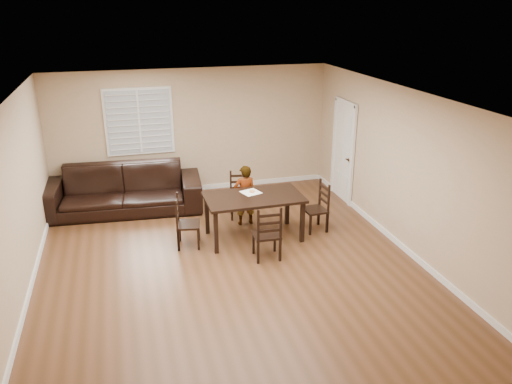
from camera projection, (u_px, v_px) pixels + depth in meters
ground at (229, 264)px, 8.10m from camera, size 7.00×7.00×0.00m
room at (226, 154)px, 7.62m from camera, size 6.04×7.04×2.72m
dining_table at (254, 201)px, 8.75m from camera, size 1.71×0.97×0.80m
chair_near at (240, 195)px, 9.82m from camera, size 0.47×0.45×0.90m
chair_far at (268, 237)px, 8.05m from camera, size 0.44×0.42×0.95m
chair_left at (182, 224)px, 8.54m from camera, size 0.46×0.48×0.93m
chair_right at (320, 208)px, 9.19m from camera, size 0.41×0.44×0.93m
child at (245, 195)px, 9.35m from camera, size 0.43×0.29×1.17m
napkin at (251, 192)px, 8.89m from camera, size 0.39×0.39×0.00m
donut at (252, 191)px, 8.89m from camera, size 0.09×0.09×0.03m
sofa at (123, 189)px, 10.00m from camera, size 3.19×1.47×0.91m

